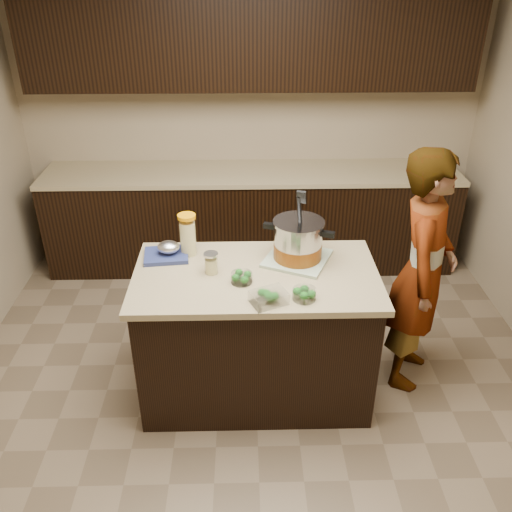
% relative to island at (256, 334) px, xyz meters
% --- Properties ---
extents(ground_plane, '(4.00, 4.00, 0.00)m').
position_rel_island_xyz_m(ground_plane, '(0.00, 0.00, -0.45)').
color(ground_plane, brown).
rests_on(ground_plane, ground).
extents(room_shell, '(4.04, 4.04, 2.72)m').
position_rel_island_xyz_m(room_shell, '(0.00, 0.00, 1.26)').
color(room_shell, tan).
rests_on(room_shell, ground).
extents(back_cabinets, '(3.60, 0.63, 2.33)m').
position_rel_island_xyz_m(back_cabinets, '(0.00, 1.74, 0.49)').
color(back_cabinets, black).
rests_on(back_cabinets, ground).
extents(island, '(1.46, 0.81, 0.90)m').
position_rel_island_xyz_m(island, '(0.00, 0.00, 0.00)').
color(island, black).
rests_on(island, ground).
extents(dish_towel, '(0.48, 0.48, 0.02)m').
position_rel_island_xyz_m(dish_towel, '(0.26, 0.16, 0.46)').
color(dish_towel, '#6A8E5F').
rests_on(dish_towel, island).
extents(stock_pot, '(0.42, 0.40, 0.44)m').
position_rel_island_xyz_m(stock_pot, '(0.26, 0.16, 0.57)').
color(stock_pot, '#B7B7BC').
rests_on(stock_pot, dish_towel).
extents(lemonade_pitcher, '(0.12, 0.12, 0.27)m').
position_rel_island_xyz_m(lemonade_pitcher, '(-0.42, 0.25, 0.57)').
color(lemonade_pitcher, '#CEC27E').
rests_on(lemonade_pitcher, island).
extents(mason_jar, '(0.11, 0.11, 0.14)m').
position_rel_island_xyz_m(mason_jar, '(-0.26, 0.02, 0.51)').
color(mason_jar, '#CEC27E').
rests_on(mason_jar, island).
extents(broccoli_tub_left, '(0.14, 0.14, 0.06)m').
position_rel_island_xyz_m(broccoli_tub_left, '(-0.08, -0.09, 0.47)').
color(broccoli_tub_left, silver).
rests_on(broccoli_tub_left, island).
extents(broccoli_tub_right, '(0.17, 0.17, 0.06)m').
position_rel_island_xyz_m(broccoli_tub_right, '(0.26, -0.27, 0.48)').
color(broccoli_tub_right, silver).
rests_on(broccoli_tub_right, island).
extents(broccoli_tub_rect, '(0.23, 0.20, 0.07)m').
position_rel_island_xyz_m(broccoli_tub_rect, '(0.06, -0.31, 0.48)').
color(broccoli_tub_rect, silver).
rests_on(broccoli_tub_rect, island).
extents(blue_tray, '(0.29, 0.24, 0.10)m').
position_rel_island_xyz_m(blue_tray, '(-0.55, 0.21, 0.48)').
color(blue_tray, navy).
rests_on(blue_tray, island).
extents(person, '(0.59, 0.69, 1.62)m').
position_rel_island_xyz_m(person, '(1.05, 0.14, 0.36)').
color(person, gray).
rests_on(person, ground).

